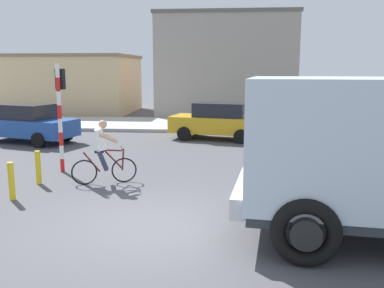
% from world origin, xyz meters
% --- Properties ---
extents(ground_plane, '(120.00, 120.00, 0.00)m').
position_xyz_m(ground_plane, '(0.00, 0.00, 0.00)').
color(ground_plane, '#4C4C51').
extents(sidewalk_far, '(80.00, 5.00, 0.16)m').
position_xyz_m(sidewalk_far, '(0.00, 14.72, 0.08)').
color(sidewalk_far, '#ADADA8').
rests_on(sidewalk_far, ground).
extents(cyclist, '(1.64, 0.71, 1.72)m').
position_xyz_m(cyclist, '(-1.72, 2.93, 0.86)').
color(cyclist, black).
rests_on(cyclist, ground).
extents(traffic_light_pole, '(0.24, 0.43, 3.20)m').
position_xyz_m(traffic_light_pole, '(-3.36, 4.19, 2.07)').
color(traffic_light_pole, red).
rests_on(traffic_light_pole, ground).
extents(car_red_near, '(4.32, 2.80, 1.60)m').
position_xyz_m(car_red_near, '(-6.80, 9.00, 0.82)').
color(car_red_near, '#234C9E').
rests_on(car_red_near, ground).
extents(car_white_mid, '(4.28, 2.55, 1.60)m').
position_xyz_m(car_white_mid, '(1.08, 10.56, 0.82)').
color(car_white_mid, gold).
rests_on(car_white_mid, ground).
extents(pedestrian_near_kerb, '(0.34, 0.22, 1.62)m').
position_xyz_m(pedestrian_near_kerb, '(3.27, 10.24, 0.85)').
color(pedestrian_near_kerb, '#2D334C').
rests_on(pedestrian_near_kerb, ground).
extents(bollard_near, '(0.14, 0.14, 0.90)m').
position_xyz_m(bollard_near, '(-3.46, 1.34, 0.45)').
color(bollard_near, gold).
rests_on(bollard_near, ground).
extents(bollard_far, '(0.14, 0.14, 0.90)m').
position_xyz_m(bollard_far, '(-3.46, 2.74, 0.45)').
color(bollard_far, gold).
rests_on(bollard_far, ground).
extents(building_corner_left, '(10.21, 6.94, 3.98)m').
position_xyz_m(building_corner_left, '(-10.36, 21.44, 2.00)').
color(building_corner_left, '#D1B284').
rests_on(building_corner_left, ground).
extents(building_mid_block, '(8.63, 6.45, 6.42)m').
position_xyz_m(building_mid_block, '(1.23, 20.41, 3.22)').
color(building_mid_block, '#9E9389').
rests_on(building_mid_block, ground).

